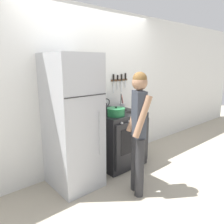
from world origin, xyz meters
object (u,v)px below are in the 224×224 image
Objects in this scene: stove_range at (120,139)px; utensil_jar at (122,106)px; person at (138,127)px; tea_kettle at (107,108)px; dutch_oven_pot at (116,112)px; refrigerator at (72,122)px.

utensil_jar is (0.19, 0.16, 0.51)m from stove_range.
person is (-0.58, -0.91, -0.06)m from utensil_jar.
utensil_jar is at bearing 1.19° from tea_kettle.
person is at bearing -122.56° from utensil_jar.
utensil_jar reaches higher than dutch_oven_pot.
tea_kettle is at bearing 86.84° from dutch_oven_pot.
tea_kettle reaches higher than stove_range.
refrigerator is at bearing 173.99° from dutch_oven_pot.
utensil_jar is at bearing 34.29° from dutch_oven_pot.
tea_kettle is (-0.16, 0.15, 0.52)m from stove_range.
tea_kettle is 0.85× the size of utensil_jar.
tea_kettle is 0.35m from utensil_jar.
stove_range is (0.90, 0.02, -0.45)m from refrigerator.
tea_kettle is (0.74, 0.17, 0.06)m from refrigerator.
stove_range is 0.54m from dutch_oven_pot.
refrigerator is 0.76m from tea_kettle.
refrigerator is 1.14× the size of person.
utensil_jar is 0.18× the size of person.
utensil_jar is (0.35, 0.01, -0.01)m from tea_kettle.
refrigerator is 7.65× the size of tea_kettle.
dutch_oven_pot is (-0.17, -0.09, 0.50)m from stove_range.
utensil_jar is (1.09, 0.17, 0.06)m from refrigerator.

